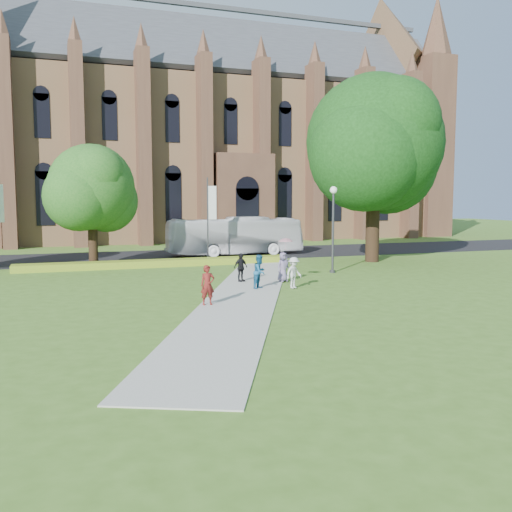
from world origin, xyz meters
name	(u,v)px	position (x,y,z in m)	size (l,w,h in m)	color
ground	(252,297)	(0.00, 0.00, 0.00)	(160.00, 160.00, 0.00)	#40651E
road	(168,256)	(0.00, 20.00, 0.01)	(160.00, 10.00, 0.02)	black
footpath	(245,293)	(0.00, 1.00, 0.02)	(3.20, 30.00, 0.04)	#B2B2A8
flower_hedge	(158,263)	(-2.00, 13.20, 0.23)	(18.00, 1.40, 0.45)	gold
cathedral	(219,124)	(10.00, 39.73, 12.98)	(52.60, 18.25, 28.00)	brown
streetlamp	(333,219)	(7.50, 6.50, 3.30)	(0.44, 0.44, 5.24)	#38383D
large_tree	(374,143)	(13.00, 11.00, 8.37)	(9.60, 9.60, 13.20)	#332114
street_tree_1	(92,187)	(-6.00, 14.50, 5.22)	(5.60, 5.60, 8.05)	#332114
banner_pole_0	(209,214)	(2.11, 15.20, 3.39)	(0.70, 0.10, 6.00)	#38383D
tour_coach	(235,236)	(5.16, 18.72, 1.53)	(2.54, 10.87, 3.03)	white
pedestrian_0	(208,285)	(-2.47, -1.33, 0.88)	(0.61, 0.40, 1.69)	maroon
pedestrian_1	(260,272)	(1.13, 2.06, 0.88)	(0.82, 0.64, 1.69)	#19547D
pedestrian_2	(294,273)	(2.75, 1.55, 0.82)	(1.01, 0.58, 1.56)	silver
pedestrian_3	(241,267)	(0.97, 4.61, 0.81)	(0.91, 0.38, 1.54)	black
pedestrian_4	(283,267)	(3.15, 3.88, 0.83)	(0.77, 0.50, 1.58)	slate
parasol	(286,246)	(3.33, 3.98, 1.95)	(0.75, 0.75, 0.66)	#D092A0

